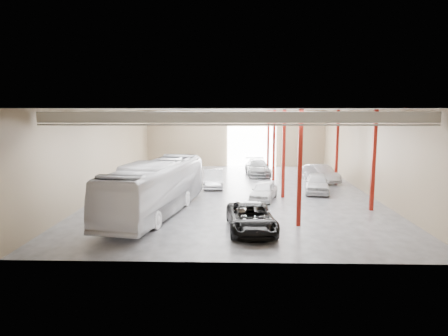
{
  "coord_description": "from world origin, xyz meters",
  "views": [
    {
      "loc": [
        -0.03,
        -33.49,
        6.9
      ],
      "look_at": [
        -0.95,
        -0.86,
        2.2
      ],
      "focal_mm": 32.0,
      "sensor_mm": 36.0,
      "label": 1
    }
  ],
  "objects_px": {
    "car_row_c": "(258,168)",
    "car_right_near": "(320,173)",
    "black_sedan": "(251,218)",
    "car_row_a": "(264,191)",
    "car_row_b": "(213,178)",
    "coach_bus": "(156,188)",
    "car_right_far": "(317,183)"
  },
  "relations": [
    {
      "from": "car_row_c",
      "to": "coach_bus",
      "type": "bearing_deg",
      "value": -119.47
    },
    {
      "from": "car_row_b",
      "to": "car_right_near",
      "type": "height_order",
      "value": "car_right_near"
    },
    {
      "from": "coach_bus",
      "to": "car_row_a",
      "type": "xyz_separation_m",
      "value": [
        7.55,
        4.4,
        -1.08
      ]
    },
    {
      "from": "coach_bus",
      "to": "car_right_far",
      "type": "xyz_separation_m",
      "value": [
        12.28,
        7.4,
        -0.97
      ]
    },
    {
      "from": "black_sedan",
      "to": "car_row_a",
      "type": "relative_size",
      "value": 1.35
    },
    {
      "from": "car_row_a",
      "to": "car_right_near",
      "type": "xyz_separation_m",
      "value": [
        6.09,
        8.2,
        0.12
      ]
    },
    {
      "from": "car_right_near",
      "to": "car_right_far",
      "type": "distance_m",
      "value": 5.38
    },
    {
      "from": "coach_bus",
      "to": "car_row_a",
      "type": "height_order",
      "value": "coach_bus"
    },
    {
      "from": "car_row_a",
      "to": "car_row_b",
      "type": "height_order",
      "value": "car_row_b"
    },
    {
      "from": "black_sedan",
      "to": "car_row_a",
      "type": "distance_m",
      "value": 8.25
    },
    {
      "from": "coach_bus",
      "to": "car_row_a",
      "type": "distance_m",
      "value": 8.8
    },
    {
      "from": "black_sedan",
      "to": "car_right_far",
      "type": "relative_size",
      "value": 1.17
    },
    {
      "from": "car_row_c",
      "to": "car_row_a",
      "type": "bearing_deg",
      "value": -95.11
    },
    {
      "from": "car_row_b",
      "to": "car_row_c",
      "type": "xyz_separation_m",
      "value": [
        4.39,
        6.8,
        0.03
      ]
    },
    {
      "from": "coach_bus",
      "to": "car_row_c",
      "type": "distance_m",
      "value": 18.16
    },
    {
      "from": "car_row_b",
      "to": "car_row_a",
      "type": "bearing_deg",
      "value": -53.5
    },
    {
      "from": "car_right_near",
      "to": "car_right_far",
      "type": "bearing_deg",
      "value": -121.68
    },
    {
      "from": "car_row_b",
      "to": "car_row_c",
      "type": "height_order",
      "value": "car_row_c"
    },
    {
      "from": "black_sedan",
      "to": "car_right_near",
      "type": "distance_m",
      "value": 17.94
    },
    {
      "from": "black_sedan",
      "to": "car_row_a",
      "type": "bearing_deg",
      "value": 76.28
    },
    {
      "from": "black_sedan",
      "to": "car_row_b",
      "type": "distance_m",
      "value": 13.65
    },
    {
      "from": "car_row_c",
      "to": "car_right_near",
      "type": "bearing_deg",
      "value": -36.97
    },
    {
      "from": "car_row_c",
      "to": "black_sedan",
      "type": "bearing_deg",
      "value": -98.46
    },
    {
      "from": "coach_bus",
      "to": "car_row_a",
      "type": "bearing_deg",
      "value": 40.51
    },
    {
      "from": "car_row_b",
      "to": "car_row_c",
      "type": "relative_size",
      "value": 0.85
    },
    {
      "from": "coach_bus",
      "to": "car_row_b",
      "type": "bearing_deg",
      "value": 81.08
    },
    {
      "from": "coach_bus",
      "to": "black_sedan",
      "type": "height_order",
      "value": "coach_bus"
    },
    {
      "from": "car_row_c",
      "to": "car_right_near",
      "type": "xyz_separation_m",
      "value": [
        5.91,
        -3.8,
        -0.01
      ]
    },
    {
      "from": "black_sedan",
      "to": "car_row_b",
      "type": "bearing_deg",
      "value": 97.65
    },
    {
      "from": "car_row_c",
      "to": "car_right_far",
      "type": "distance_m",
      "value": 10.09
    },
    {
      "from": "black_sedan",
      "to": "car_right_far",
      "type": "bearing_deg",
      "value": 56.93
    },
    {
      "from": "car_row_a",
      "to": "car_row_b",
      "type": "xyz_separation_m",
      "value": [
        -4.21,
        5.2,
        0.1
      ]
    }
  ]
}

